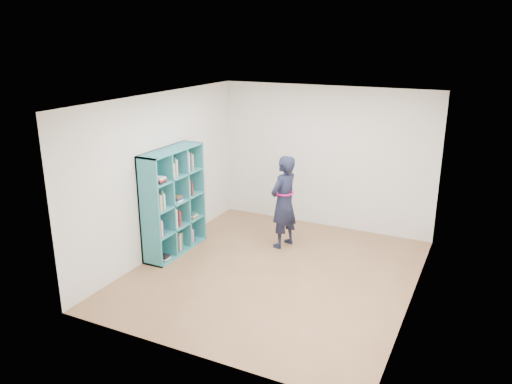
% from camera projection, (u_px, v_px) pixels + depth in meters
% --- Properties ---
extents(floor, '(4.50, 4.50, 0.00)m').
position_uv_depth(floor, '(274.00, 273.00, 7.55)').
color(floor, brown).
rests_on(floor, ground).
extents(ceiling, '(4.50, 4.50, 0.00)m').
position_uv_depth(ceiling, '(276.00, 100.00, 6.77)').
color(ceiling, white).
rests_on(ceiling, wall_back).
extents(wall_left, '(0.02, 4.50, 2.60)m').
position_uv_depth(wall_left, '(161.00, 175.00, 7.99)').
color(wall_left, white).
rests_on(wall_left, floor).
extents(wall_right, '(0.02, 4.50, 2.60)m').
position_uv_depth(wall_right, '(419.00, 212.00, 6.32)').
color(wall_right, white).
rests_on(wall_right, floor).
extents(wall_back, '(4.00, 0.02, 2.60)m').
position_uv_depth(wall_back, '(325.00, 158.00, 9.09)').
color(wall_back, white).
rests_on(wall_back, floor).
extents(wall_front, '(4.00, 0.02, 2.60)m').
position_uv_depth(wall_front, '(188.00, 249.00, 5.23)').
color(wall_front, white).
rests_on(wall_front, floor).
extents(bookshelf, '(0.38, 1.30, 1.74)m').
position_uv_depth(bookshelf, '(172.00, 203.00, 8.08)').
color(bookshelf, '#297181').
rests_on(bookshelf, floor).
extents(person, '(0.52, 0.66, 1.57)m').
position_uv_depth(person, '(284.00, 202.00, 8.29)').
color(person, black).
rests_on(person, floor).
extents(smartphone, '(0.02, 0.09, 0.12)m').
position_uv_depth(smartphone, '(280.00, 193.00, 8.39)').
color(smartphone, silver).
rests_on(smartphone, person).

